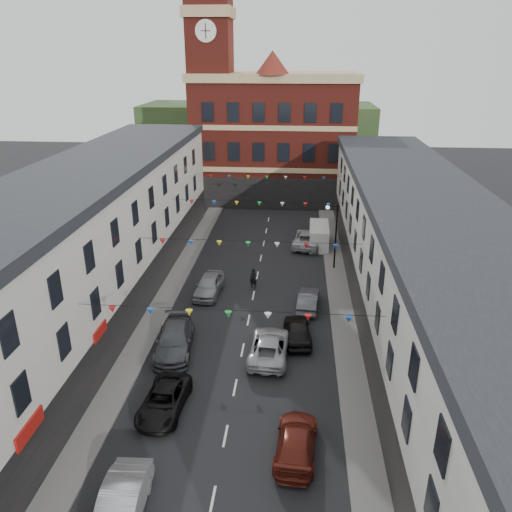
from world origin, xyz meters
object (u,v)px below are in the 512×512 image
(car_left_d, at_px, (174,340))
(car_left_e, at_px, (209,285))
(car_right_c, at_px, (296,441))
(moving_car, at_px, (269,346))
(white_van, at_px, (319,236))
(pedestrian, at_px, (253,278))
(car_right_d, at_px, (298,330))
(car_left_b, at_px, (121,506))
(car_left_c, at_px, (164,400))
(car_right_e, at_px, (308,300))
(street_lamp, at_px, (333,228))
(car_right_f, at_px, (307,238))

(car_left_d, height_order, car_left_e, car_left_d)
(car_right_c, xyz_separation_m, moving_car, (-1.80, 8.31, 0.04))
(moving_car, bearing_deg, white_van, -97.95)
(car_right_c, xyz_separation_m, pedestrian, (-3.72, 18.27, 0.18))
(moving_car, bearing_deg, car_left_d, 1.69)
(car_right_d, bearing_deg, car_left_b, 59.13)
(car_left_c, distance_m, car_left_e, 14.33)
(car_right_c, bearing_deg, car_right_e, -88.79)
(car_right_c, height_order, car_right_e, car_right_c)
(moving_car, bearing_deg, car_left_b, 69.65)
(car_left_c, relative_size, car_left_e, 1.00)
(street_lamp, xyz_separation_m, moving_car, (-4.75, -14.55, -3.17))
(car_left_c, bearing_deg, car_left_d, 101.00)
(pedestrian, bearing_deg, car_left_d, -100.76)
(street_lamp, distance_m, car_left_b, 29.28)
(car_right_d, bearing_deg, car_left_d, 9.04)
(car_right_c, distance_m, moving_car, 8.50)
(car_left_e, distance_m, car_right_f, 14.22)
(car_right_f, bearing_deg, pedestrian, 72.95)
(car_right_e, height_order, pedestrian, pedestrian)
(white_van, bearing_deg, car_left_d, -115.24)
(street_lamp, distance_m, car_left_d, 18.40)
(car_right_c, distance_m, car_right_f, 28.61)
(car_left_c, height_order, car_right_e, car_right_e)
(street_lamp, xyz_separation_m, white_van, (-0.95, 5.82, -2.83))
(car_left_b, relative_size, car_left_d, 0.86)
(street_lamp, bearing_deg, car_left_d, -127.19)
(car_left_b, xyz_separation_m, white_van, (9.20, 33.11, 0.29))
(car_left_e, bearing_deg, car_right_d, -38.06)
(car_right_d, bearing_deg, car_right_e, -104.29)
(car_left_d, xyz_separation_m, car_right_e, (8.78, 6.71, -0.12))
(pedestrian, bearing_deg, car_right_e, -22.30)
(car_left_b, distance_m, car_left_d, 12.87)
(car_left_e, relative_size, car_right_e, 1.11)
(car_left_d, height_order, pedestrian, pedestrian)
(car_left_e, xyz_separation_m, car_right_d, (7.20, -6.47, -0.05))
(car_left_b, height_order, white_van, white_van)
(moving_car, relative_size, white_van, 1.08)
(car_right_e, xyz_separation_m, moving_car, (-2.57, -6.81, 0.04))
(street_lamp, height_order, white_van, street_lamp)
(car_right_e, bearing_deg, pedestrian, -29.42)
(car_right_e, bearing_deg, car_left_d, 43.04)
(car_left_c, relative_size, pedestrian, 2.67)
(car_left_d, distance_m, car_right_d, 8.26)
(car_left_d, bearing_deg, car_right_d, 7.68)
(car_right_f, distance_m, pedestrian, 11.29)
(white_van, xyz_separation_m, pedestrian, (-5.72, -10.41, -0.20))
(car_left_e, relative_size, moving_car, 0.89)
(car_right_c, distance_m, car_right_d, 10.41)
(car_left_c, bearing_deg, car_right_f, 75.93)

